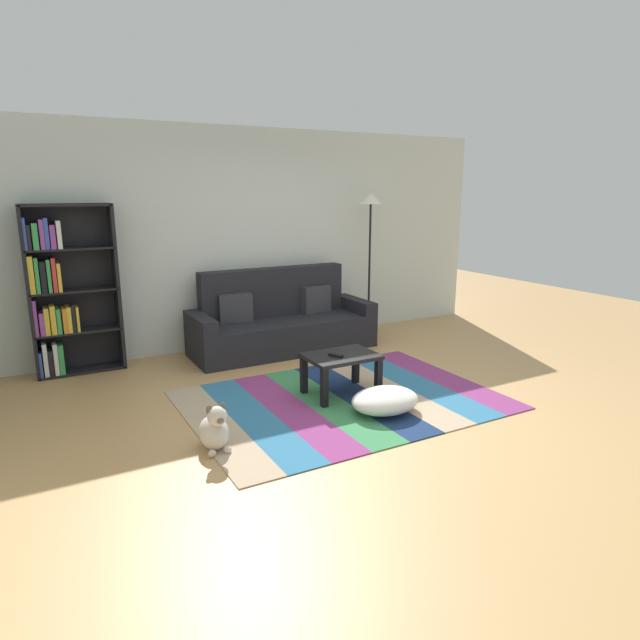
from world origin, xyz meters
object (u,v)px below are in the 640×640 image
object	(u,v)px
couch	(281,323)
standing_lamp	(370,217)
pouf	(385,400)
tv_remote	(336,355)
coffee_table	(341,362)
bookshelf	(63,293)
dog	(214,430)

from	to	relation	value
couch	standing_lamp	world-z (taller)	standing_lamp
pouf	standing_lamp	world-z (taller)	standing_lamp
pouf	tv_remote	size ratio (longest dim) A/B	4.22
couch	coffee_table	world-z (taller)	couch
bookshelf	standing_lamp	world-z (taller)	standing_lamp
coffee_table	standing_lamp	world-z (taller)	standing_lamp
tv_remote	bookshelf	bearing A→B (deg)	111.00
bookshelf	couch	bearing A→B (deg)	-6.73
dog	bookshelf	bearing A→B (deg)	107.66
bookshelf	dog	distance (m)	2.74
couch	pouf	world-z (taller)	couch
tv_remote	standing_lamp	bearing A→B (deg)	22.68
couch	standing_lamp	bearing A→B (deg)	4.20
standing_lamp	bookshelf	bearing A→B (deg)	177.23
couch	dog	world-z (taller)	couch
dog	tv_remote	size ratio (longest dim) A/B	2.65
dog	standing_lamp	world-z (taller)	standing_lamp
pouf	dog	bearing A→B (deg)	178.22
coffee_table	pouf	xyz separation A→B (m)	(0.12, -0.57, -0.21)
bookshelf	dog	size ratio (longest dim) A/B	4.56
couch	pouf	size ratio (longest dim) A/B	3.57
standing_lamp	coffee_table	bearing A→B (deg)	-130.27
dog	tv_remote	world-z (taller)	tv_remote
couch	dog	xyz separation A→B (m)	(-1.60, -2.23, -0.18)
pouf	standing_lamp	xyz separation A→B (m)	(1.41, 2.38, 1.48)
pouf	couch	bearing A→B (deg)	88.98
bookshelf	tv_remote	size ratio (longest dim) A/B	12.08
coffee_table	couch	bearing A→B (deg)	84.71
couch	dog	distance (m)	2.75
bookshelf	standing_lamp	distance (m)	3.84
coffee_table	dog	world-z (taller)	coffee_table
couch	coffee_table	distance (m)	1.71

